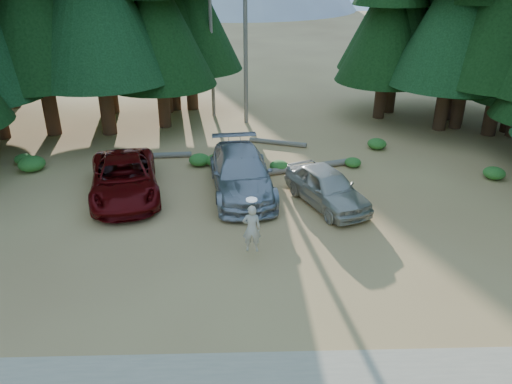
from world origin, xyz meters
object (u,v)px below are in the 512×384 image
silver_minivan_right (327,187)px  log_right (306,167)px  red_pickup (124,178)px  silver_minivan_center (241,173)px  frisbee_player (252,228)px  log_mid (278,142)px  log_left (153,156)px

silver_minivan_right → log_right: silver_minivan_right is taller
red_pickup → log_right: red_pickup is taller
red_pickup → silver_minivan_center: silver_minivan_center is taller
frisbee_player → log_mid: bearing=-96.0°
log_right → silver_minivan_right: bearing=-101.2°
log_left → silver_minivan_right: bearing=-38.2°
red_pickup → silver_minivan_center: size_ratio=0.97×
log_right → red_pickup: bearing=-179.7°
silver_minivan_center → log_mid: silver_minivan_center is taller
red_pickup → log_left: red_pickup is taller
log_right → silver_minivan_center: bearing=-160.4°
silver_minivan_right → frisbee_player: bearing=-152.9°
red_pickup → log_right: 8.25m
silver_minivan_center → silver_minivan_right: silver_minivan_center is taller
log_right → log_mid: bearing=89.9°
silver_minivan_center → silver_minivan_right: 3.61m
silver_minivan_center → log_left: bearing=130.9°
silver_minivan_right → log_left: 9.39m
silver_minivan_right → log_left: bearing=122.0°
silver_minivan_center → log_right: size_ratio=1.25×
silver_minivan_center → red_pickup: bearing=176.0°
silver_minivan_center → log_left: silver_minivan_center is taller
frisbee_player → log_right: bearing=-107.8°
red_pickup → frisbee_player: frisbee_player is taller
red_pickup → silver_minivan_right: red_pickup is taller
red_pickup → log_left: 4.31m
red_pickup → log_right: size_ratio=1.21×
red_pickup → log_left: size_ratio=1.51×
log_left → log_mid: (6.31, 1.76, -0.01)m
silver_minivan_center → log_right: bearing=30.3°
log_left → log_right: bearing=-17.5°
frisbee_player → log_right: (2.70, 7.30, -0.93)m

